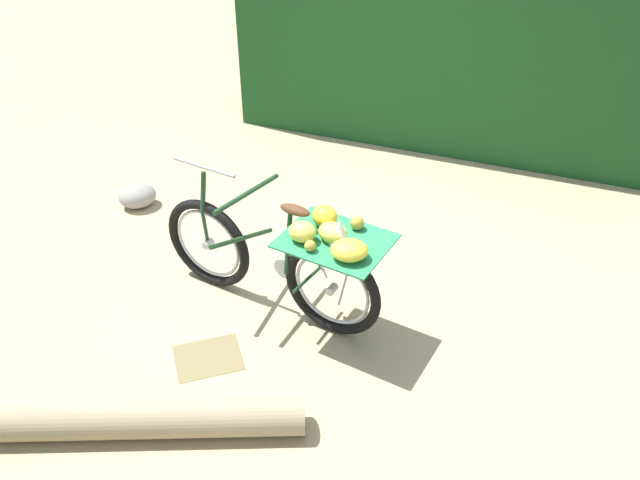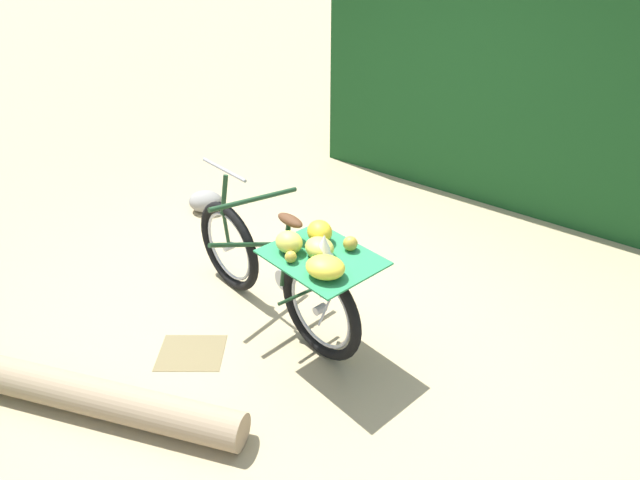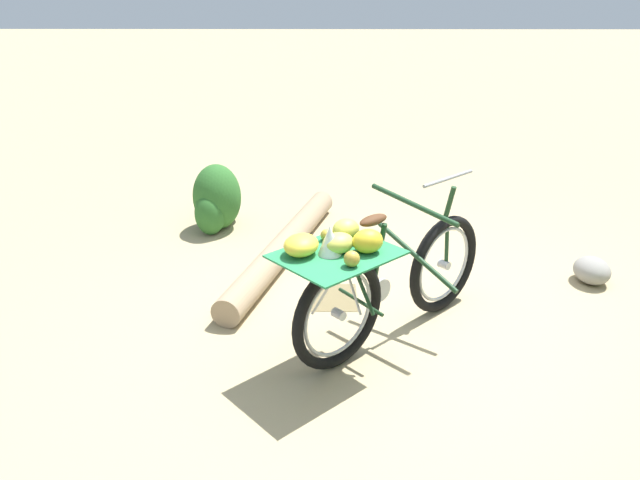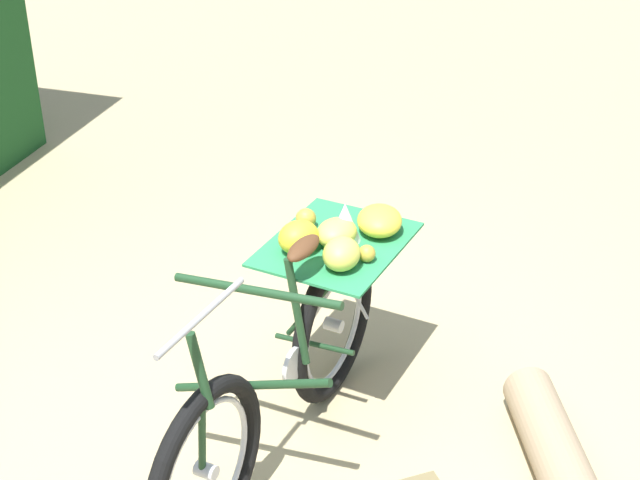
{
  "view_description": "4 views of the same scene",
  "coord_description": "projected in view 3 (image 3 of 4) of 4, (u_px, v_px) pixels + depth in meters",
  "views": [
    {
      "loc": [
        -0.86,
        -3.87,
        3.24
      ],
      "look_at": [
        0.19,
        -0.49,
        0.74
      ],
      "focal_mm": 37.63,
      "sensor_mm": 36.0,
      "label": 1
    },
    {
      "loc": [
        0.26,
        -3.36,
        2.56
      ],
      "look_at": [
        0.25,
        -0.44,
        0.82
      ],
      "focal_mm": 30.53,
      "sensor_mm": 36.0,
      "label": 2
    },
    {
      "loc": [
        3.42,
        -0.65,
        2.23
      ],
      "look_at": [
        0.27,
        -0.67,
        0.87
      ],
      "focal_mm": 33.53,
      "sensor_mm": 36.0,
      "label": 3
    },
    {
      "loc": [
        -3.09,
        0.74,
        2.84
      ],
      "look_at": [
        0.34,
        -0.53,
        0.77
      ],
      "focal_mm": 54.17,
      "sensor_mm": 36.0,
      "label": 4
    }
  ],
  "objects": [
    {
      "name": "shrub_cluster",
      "position": [
        218.0,
        200.0,
        5.81
      ],
      "size": [
        0.68,
        0.46,
        0.64
      ],
      "color": "#2D6628",
      "rests_on": "ground_plane"
    },
    {
      "name": "leaf_litter_patch",
      "position": [
        333.0,
        297.0,
        4.6
      ],
      "size": [
        0.44,
        0.36,
        0.01
      ],
      "primitive_type": "cube",
      "color": "olive",
      "rests_on": "ground_plane"
    },
    {
      "name": "fallen_log",
      "position": [
        284.0,
        246.0,
        5.22
      ],
      "size": [
        2.41,
        0.88,
        0.22
      ],
      "primitive_type": "cylinder",
      "rotation": [
        0.0,
        1.57,
        -0.27
      ],
      "color": "#9E8466",
      "rests_on": "ground_plane"
    },
    {
      "name": "path_stone",
      "position": [
        592.0,
        270.0,
        4.8
      ],
      "size": [
        0.33,
        0.28,
        0.21
      ],
      "primitive_type": "ellipsoid",
      "color": "gray",
      "rests_on": "ground_plane"
    },
    {
      "name": "bicycle",
      "position": [
        382.0,
        276.0,
        3.84
      ],
      "size": [
        1.42,
        1.51,
        1.03
      ],
      "rotation": [
        0.0,
        0.0,
        2.31
      ],
      "color": "black",
      "rests_on": "ground_plane"
    },
    {
      "name": "ground_plane",
      "position": [
        420.0,
        343.0,
        4.02
      ],
      "size": [
        60.0,
        60.0,
        0.0
      ],
      "primitive_type": "plane",
      "color": "tan"
    }
  ]
}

